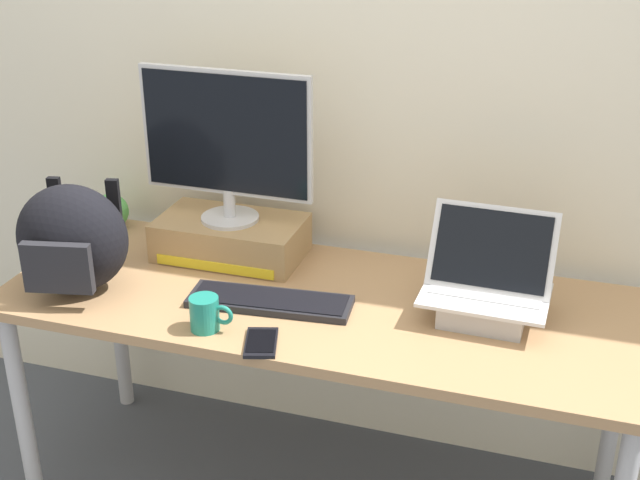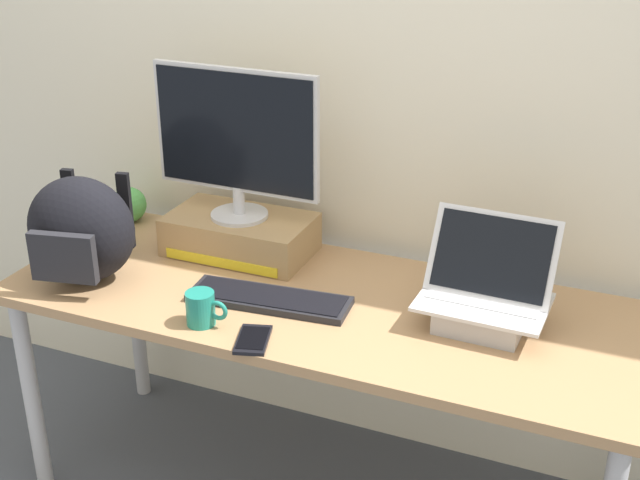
{
  "view_description": "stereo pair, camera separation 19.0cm",
  "coord_description": "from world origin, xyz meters",
  "views": [
    {
      "loc": [
        0.63,
        -2.0,
        1.85
      ],
      "look_at": [
        0.0,
        0.0,
        0.89
      ],
      "focal_mm": 47.65,
      "sensor_mm": 36.0,
      "label": 1
    },
    {
      "loc": [
        0.81,
        -1.93,
        1.85
      ],
      "look_at": [
        0.0,
        0.0,
        0.89
      ],
      "focal_mm": 47.65,
      "sensor_mm": 36.0,
      "label": 2
    }
  ],
  "objects": [
    {
      "name": "desktop_monitor",
      "position": [
        -0.35,
        0.18,
        1.08
      ],
      "size": [
        0.53,
        0.18,
        0.46
      ],
      "rotation": [
        0.0,
        0.0,
        -0.01
      ],
      "color": "silver",
      "rests_on": "toner_box_yellow"
    },
    {
      "name": "plush_toy",
      "position": [
        -0.81,
        0.26,
        0.77
      ],
      "size": [
        0.12,
        0.12,
        0.12
      ],
      "color": "#56B256",
      "rests_on": "desk"
    },
    {
      "name": "coffee_mug",
      "position": [
        -0.23,
        -0.25,
        0.76
      ],
      "size": [
        0.12,
        0.08,
        0.09
      ],
      "color": "#1E7F70",
      "rests_on": "desk"
    },
    {
      "name": "open_laptop",
      "position": [
        0.45,
        0.04,
        0.78
      ],
      "size": [
        0.34,
        0.25,
        0.28
      ],
      "rotation": [
        0.0,
        0.0,
        -0.03
      ],
      "color": "#ADADB2",
      "rests_on": "desk"
    },
    {
      "name": "toner_box_yellow",
      "position": [
        -0.35,
        0.18,
        0.77
      ],
      "size": [
        0.44,
        0.26,
        0.12
      ],
      "color": "#A88456",
      "rests_on": "desk"
    },
    {
      "name": "messenger_backpack",
      "position": [
        -0.68,
        -0.15,
        0.87
      ],
      "size": [
        0.35,
        0.3,
        0.31
      ],
      "rotation": [
        0.0,
        0.0,
        0.21
      ],
      "color": "black",
      "rests_on": "desk"
    },
    {
      "name": "back_wall",
      "position": [
        0.0,
        0.44,
        1.3
      ],
      "size": [
        7.0,
        0.1,
        2.6
      ],
      "primitive_type": "cube",
      "color": "silver",
      "rests_on": "ground"
    },
    {
      "name": "cell_phone",
      "position": [
        -0.07,
        -0.28,
        0.72
      ],
      "size": [
        0.12,
        0.16,
        0.01
      ],
      "rotation": [
        0.0,
        0.0,
        0.29
      ],
      "color": "black",
      "rests_on": "desk"
    },
    {
      "name": "desk",
      "position": [
        0.0,
        0.0,
        0.64
      ],
      "size": [
        1.8,
        0.68,
        0.71
      ],
      "color": "#A87F56",
      "rests_on": "ground"
    },
    {
      "name": "external_keyboard",
      "position": [
        -0.12,
        -0.08,
        0.73
      ],
      "size": [
        0.46,
        0.18,
        0.02
      ],
      "rotation": [
        0.0,
        0.0,
        0.09
      ],
      "color": "black",
      "rests_on": "desk"
    }
  ]
}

